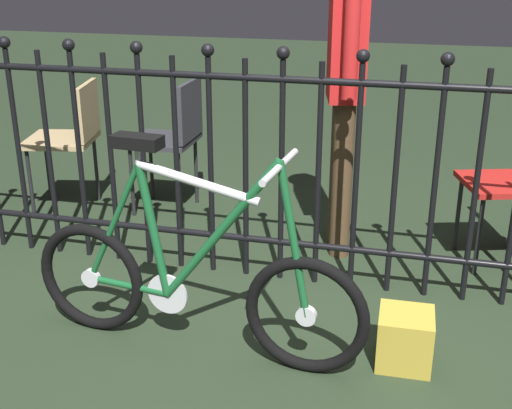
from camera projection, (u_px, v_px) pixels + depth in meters
ground_plane at (287, 339)px, 2.89m from camera, size 20.00×20.00×0.00m
iron_fence at (297, 164)px, 3.19m from camera, size 4.74×0.07×1.23m
bicycle at (192, 282)px, 2.71m from camera, size 1.47×0.40×0.92m
chair_tan at (72, 132)px, 4.16m from camera, size 0.49×0.49×0.82m
chair_charcoal at (174, 132)px, 4.14m from camera, size 0.40×0.40×0.84m
person_visitor at (346, 66)px, 3.40m from camera, size 0.24×0.47×1.71m
display_crate at (405, 339)px, 2.69m from camera, size 0.22×0.22×0.23m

